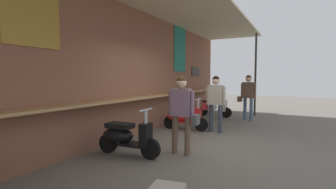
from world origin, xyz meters
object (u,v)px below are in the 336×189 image
Objects in this scene: shopper_with_handbag at (248,93)px; shopper_passing at (215,98)px; scooter_red at (183,117)px; scooter_black at (125,136)px; scooter_silver at (213,107)px; shopper_browsing at (182,108)px.

shopper_with_handbag is 2.63m from shopper_passing.
shopper_with_handbag is (2.70, -1.42, 0.64)m from scooter_red.
shopper_passing is (2.92, -0.96, 0.60)m from scooter_black.
shopper_passing reaches higher than scooter_silver.
scooter_silver is at bearing -161.25° from shopper_passing.
shopper_passing reaches higher than scooter_black.
scooter_silver is at bearing -86.96° from shopper_with_handbag.
scooter_red is at bearing 86.08° from scooter_black.
scooter_black is at bearing 117.95° from shopper_browsing.
shopper_passing is (-2.80, -0.96, 0.60)m from scooter_silver.
scooter_red is at bearing -88.05° from scooter_silver.
shopper_browsing is at bearing -69.51° from scooter_red.
shopper_browsing is at bearing 27.62° from scooter_black.
scooter_black is 1.00× the size of scooter_red.
scooter_black and scooter_silver have the same top height.
scooter_red is 0.88× the size of shopper_browsing.
shopper_with_handbag is at bearing -6.75° from scooter_silver.
scooter_silver is at bearing 7.31° from shopper_browsing.
shopper_browsing is 2.32m from shopper_passing.
shopper_browsing is at bearing 6.67° from shopper_with_handbag.
shopper_browsing is at bearing -77.17° from scooter_silver.
shopper_passing is (0.12, -0.96, 0.60)m from scooter_red.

